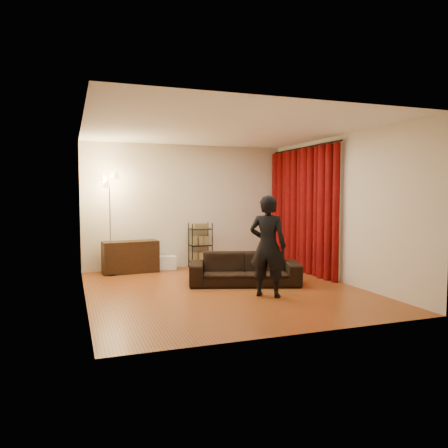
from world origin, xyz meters
name	(u,v)px	position (x,y,z in m)	size (l,w,h in m)	color
floor	(224,290)	(0.00, 0.00, 0.00)	(5.00, 5.00, 0.00)	#97421F
ceiling	(224,129)	(0.00, 0.00, 2.70)	(5.00, 5.00, 0.00)	white
wall_back	(187,206)	(0.00, 2.50, 1.35)	(5.00, 5.00, 0.00)	beige
wall_front	(298,218)	(0.00, -2.50, 1.35)	(5.00, 5.00, 0.00)	beige
wall_left	(84,212)	(-2.25, 0.00, 1.35)	(5.00, 5.00, 0.00)	beige
wall_right	(339,209)	(2.25, 0.00, 1.35)	(5.00, 5.00, 0.00)	beige
curtain_rod	(304,148)	(2.15, 1.12, 2.58)	(0.04, 0.04, 2.65)	black
curtain	(302,211)	(2.13, 1.12, 1.28)	(0.22, 2.65, 2.55)	#620705
sofa	(245,269)	(0.49, 0.28, 0.29)	(1.95, 0.76, 0.57)	black
person	(268,246)	(0.49, -0.67, 0.81)	(0.59, 0.39, 1.61)	black
media_cabinet	(131,257)	(-1.28, 2.17, 0.33)	(1.12, 0.42, 0.66)	black
storage_boxes	(168,263)	(-0.48, 2.31, 0.15)	(0.35, 0.28, 0.29)	white
wire_shelf	(200,245)	(0.25, 2.28, 0.50)	(0.45, 0.32, 0.99)	black
floor_lamp	(110,224)	(-1.70, 2.05, 1.02)	(0.37, 0.37, 2.04)	silver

